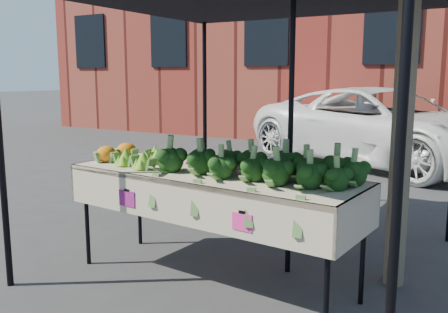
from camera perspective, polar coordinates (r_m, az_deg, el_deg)
ground at (r=4.02m, az=0.86°, el=-14.74°), size 90.00×90.00×0.00m
table at (r=3.90m, az=-1.50°, el=-8.42°), size 2.46×1.01×0.90m
canopy at (r=4.19m, az=3.85°, el=5.65°), size 3.16×3.16×2.74m
broccoli_heap at (r=3.60m, az=3.97°, el=-0.52°), size 1.59×0.56×0.25m
romanesco_cluster at (r=4.18m, az=-9.06°, el=0.38°), size 0.42×0.56×0.19m
cauliflower_pair at (r=4.44m, az=-12.52°, el=0.68°), size 0.22×0.42×0.17m
vehicle at (r=9.50m, az=18.71°, el=14.68°), size 2.31×2.78×5.19m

